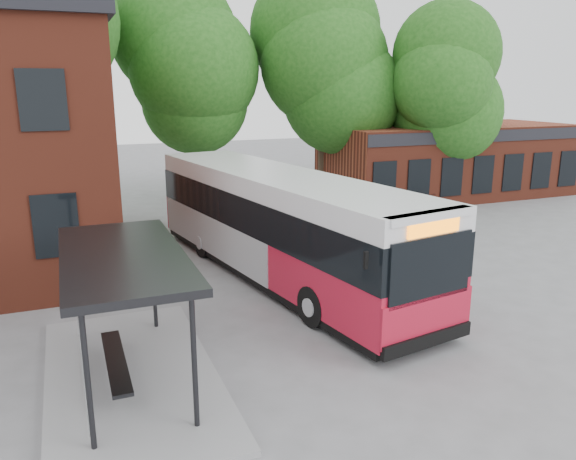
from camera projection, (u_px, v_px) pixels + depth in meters
name	position (u px, v px, depth m)	size (l,w,h in m)	color
ground	(304.00, 329.00, 14.65)	(100.00, 100.00, 0.00)	slate
shop_row	(448.00, 160.00, 32.13)	(14.00, 6.20, 4.00)	maroon
bus_shelter	(127.00, 318.00, 11.77)	(3.60, 7.00, 2.90)	black
bike_rail	(399.00, 214.00, 26.93)	(5.20, 0.10, 0.38)	black
tree_0	(44.00, 100.00, 25.49)	(7.92, 7.92, 11.00)	#1B4B14
tree_1	(192.00, 104.00, 28.98)	(7.92, 7.92, 10.40)	#1B4B14
tree_2	(323.00, 98.00, 30.53)	(7.92, 7.92, 11.00)	#1B4B14
tree_3	(443.00, 116.00, 28.95)	(7.04, 7.04, 9.28)	#1B4B14
city_bus	(279.00, 226.00, 18.27)	(2.91, 13.63, 3.46)	#B6142D
bicycle_0	(339.00, 212.00, 26.40)	(0.53, 1.51, 0.79)	black
bicycle_1	(354.00, 210.00, 26.03)	(0.52, 1.85, 1.11)	#561409
bicycle_3	(412.00, 210.00, 25.99)	(0.53, 1.86, 1.12)	black
bicycle_4	(407.00, 208.00, 27.04)	(0.56, 1.60, 0.84)	black
bicycle_5	(413.00, 204.00, 27.60)	(0.48, 1.70, 1.02)	#43403A
bicycle_6	(425.00, 202.00, 28.41)	(0.56, 1.59, 0.84)	black
bicycle_7	(416.00, 202.00, 28.08)	(0.47, 1.65, 0.99)	black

